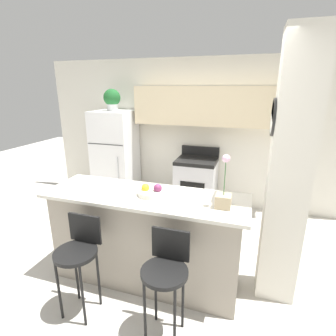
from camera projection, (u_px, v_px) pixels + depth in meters
name	position (u px, v px, depth m)	size (l,w,h in m)	color
ground_plane	(147.00, 278.00, 2.96)	(14.00, 14.00, 0.00)	beige
wall_back	(200.00, 124.00, 4.49)	(5.60, 0.38, 2.55)	silver
pillar_right	(288.00, 176.00, 2.41)	(0.38, 0.33, 2.55)	silver
counter_bar	(146.00, 238.00, 2.81)	(2.09, 0.68, 1.02)	gray
refrigerator	(116.00, 157.00, 4.83)	(0.71, 0.67, 1.67)	white
stove_range	(196.00, 184.00, 4.53)	(0.67, 0.61, 1.07)	silver
bar_stool_left	(79.00, 252.00, 2.38)	(0.39, 0.39, 0.94)	black
bar_stool_right	(166.00, 271.00, 2.13)	(0.39, 0.39, 0.94)	black
potted_plant_on_fridge	(112.00, 99.00, 4.53)	(0.29, 0.29, 0.37)	silver
orchid_vase	(224.00, 196.00, 2.35)	(0.14, 0.14, 0.49)	tan
fruit_bowl	(152.00, 191.00, 2.64)	(0.28, 0.28, 0.12)	silver
trash_bin	(140.00, 197.00, 4.65)	(0.28, 0.28, 0.38)	#59595B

